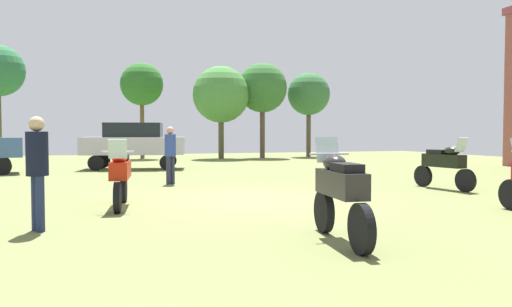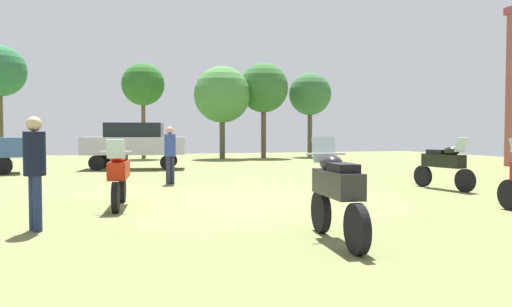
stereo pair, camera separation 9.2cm
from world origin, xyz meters
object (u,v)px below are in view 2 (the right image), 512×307
object	(u,v)px
motorcycle_7	(337,191)
car_1	(135,142)
motorcycle_10	(444,164)
tree_2	(264,88)
tree_6	(310,94)
person_2	(35,164)
tree_4	(222,95)
motorcycle_5	(119,174)
tree_5	(143,85)
person_3	(170,151)
tree_3	(0,71)

from	to	relation	value
motorcycle_7	car_1	size ratio (longest dim) A/B	0.47
motorcycle_7	motorcycle_10	size ratio (longest dim) A/B	0.99
tree_2	tree_6	distance (m)	3.47
person_2	tree_4	size ratio (longest dim) A/B	0.33
car_1	tree_6	distance (m)	14.69
motorcycle_5	tree_2	bearing A→B (deg)	-109.40
motorcycle_10	tree_6	world-z (taller)	tree_6
car_1	tree_6	world-z (taller)	tree_6
motorcycle_10	tree_4	xyz separation A→B (m)	(-1.96, 18.01, 3.17)
motorcycle_7	motorcycle_5	bearing A→B (deg)	129.38
tree_5	motorcycle_5	bearing A→B (deg)	-96.16
person_2	tree_5	distance (m)	23.04
motorcycle_10	motorcycle_5	bearing A→B (deg)	-3.07
person_2	tree_6	bearing A→B (deg)	120.15
motorcycle_5	tree_4	xyz separation A→B (m)	(6.77, 18.76, 3.17)
motorcycle_5	person_3	bearing A→B (deg)	-103.31
motorcycle_7	tree_4	xyz separation A→B (m)	(3.92, 23.16, 3.15)
motorcycle_7	person_3	xyz separation A→B (m)	(-1.18, 8.86, 0.29)
car_1	tree_4	world-z (taller)	tree_4
car_1	tree_2	distance (m)	11.80
tree_4	tree_6	xyz separation A→B (m)	(6.12, 0.72, 0.21)
person_3	tree_3	distance (m)	17.69
motorcycle_5	motorcycle_10	size ratio (longest dim) A/B	1.01
tree_5	person_2	bearing A→B (deg)	-98.99
tree_4	tree_3	bearing A→B (deg)	173.95
person_3	tree_5	distance (m)	16.22
car_1	tree_4	bearing A→B (deg)	-25.95
person_2	motorcycle_7	bearing A→B (deg)	36.08
motorcycle_5	car_1	size ratio (longest dim) A/B	0.48
motorcycle_7	tree_5	bearing A→B (deg)	97.98
person_3	tree_2	distance (m)	16.75
motorcycle_10	person_2	bearing A→B (deg)	8.37
tree_3	tree_5	size ratio (longest dim) A/B	1.11
person_2	motorcycle_5	bearing A→B (deg)	121.70
tree_4	car_1	bearing A→B (deg)	-127.31
motorcycle_7	tree_5	world-z (taller)	tree_5
tree_5	tree_4	bearing A→B (deg)	-18.58
person_3	tree_4	distance (m)	15.44
motorcycle_7	tree_3	bearing A→B (deg)	115.60
motorcycle_10	person_2	xyz separation A→B (m)	(-10.10, -2.96, 0.36)
person_3	tree_5	size ratio (longest dim) A/B	0.30
motorcycle_5	tree_4	world-z (taller)	tree_4
person_3	tree_4	world-z (taller)	tree_4
person_3	tree_6	xyz separation A→B (m)	(11.22, 15.02, 3.07)
person_2	tree_2	distance (m)	23.97
motorcycle_5	tree_5	bearing A→B (deg)	-88.95
motorcycle_10	tree_2	bearing A→B (deg)	-100.33
person_2	person_3	xyz separation A→B (m)	(3.04, 6.68, -0.05)
motorcycle_5	tree_6	size ratio (longest dim) A/B	0.39
motorcycle_5	tree_3	distance (m)	21.29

